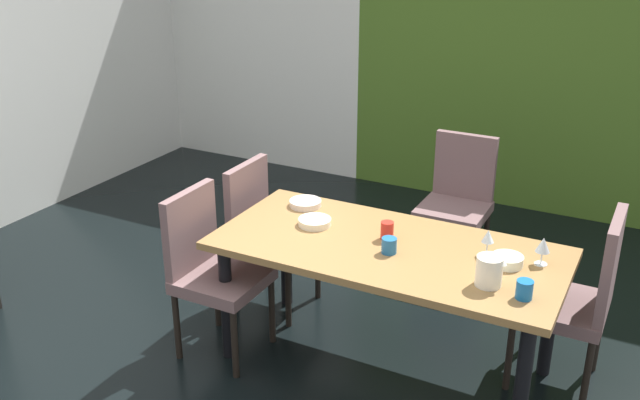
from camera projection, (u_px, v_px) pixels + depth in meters
name	position (u px, v px, depth m)	size (l,w,h in m)	color
ground_plane	(238.00, 357.00, 4.01)	(5.42, 5.95, 0.02)	black
back_panel_interior	(258.00, 32.00, 6.63)	(2.12, 0.10, 2.51)	silver
garden_window_panel	(557.00, 58.00, 5.47)	(3.30, 0.10, 2.51)	#426420
dining_table	(387.00, 260.00, 3.69)	(1.80, 0.85, 0.72)	olive
chair_left_far	(265.00, 228.00, 4.37)	(0.45, 0.44, 0.91)	#6D5151
chair_right_far	(580.00, 294.00, 3.57)	(0.44, 0.44, 0.98)	#6D5151
chair_left_near	(210.00, 265.00, 3.90)	(0.45, 0.44, 0.94)	#6D5151
chair_head_far	(458.00, 197.00, 4.81)	(0.44, 0.45, 0.93)	#6D5151
wine_glass_north	(488.00, 237.00, 3.53)	(0.06, 0.06, 0.14)	silver
wine_glass_east	(543.00, 246.00, 3.43)	(0.07, 0.07, 0.14)	silver
serving_bowl_south	(305.00, 203.00, 4.14)	(0.19, 0.19, 0.04)	beige
serving_bowl_left	(507.00, 260.00, 3.45)	(0.15, 0.15, 0.05)	white
serving_bowl_center	(315.00, 222.00, 3.89)	(0.18, 0.18, 0.04)	#F5EAC8
cup_right	(524.00, 290.00, 3.15)	(0.08, 0.08, 0.09)	#145B9F
cup_front	(389.00, 245.00, 3.57)	(0.08, 0.08, 0.08)	#1F5D96
cup_west	(387.00, 230.00, 3.72)	(0.07, 0.07, 0.10)	red
pitcher_corner	(489.00, 271.00, 3.25)	(0.14, 0.12, 0.15)	white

